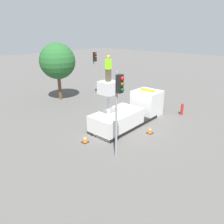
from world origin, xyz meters
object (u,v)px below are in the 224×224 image
(worker, at_px, (108,69))
(fire_hydrant, at_px, (182,109))
(traffic_cone_curbside, at_px, (150,130))
(bucket_truck, at_px, (130,113))
(traffic_light_pole, at_px, (118,99))
(traffic_cone_rear, at_px, (85,139))
(traffic_light_across, at_px, (95,65))
(tree_left_bg, at_px, (57,61))

(worker, bearing_deg, fire_hydrant, -18.64)
(worker, relative_size, traffic_cone_curbside, 2.95)
(bucket_truck, relative_size, traffic_light_pole, 1.41)
(fire_hydrant, height_order, traffic_cone_rear, fire_hydrant)
(bucket_truck, distance_m, fire_hydrant, 5.34)
(traffic_light_pole, xyz_separation_m, fire_hydrant, (9.46, 0.22, -3.19))
(traffic_light_across, bearing_deg, traffic_cone_curbside, -113.22)
(traffic_light_pole, relative_size, traffic_light_across, 1.02)
(traffic_cone_curbside, height_order, tree_left_bg, tree_left_bg)
(traffic_light_pole, xyz_separation_m, traffic_cone_curbside, (4.21, 0.35, -3.45))
(bucket_truck, distance_m, traffic_light_pole, 6.13)
(traffic_cone_rear, height_order, tree_left_bg, tree_left_bg)
(traffic_cone_rear, relative_size, tree_left_bg, 0.09)
(traffic_cone_curbside, distance_m, tree_left_bg, 12.90)
(bucket_truck, distance_m, traffic_cone_rear, 4.78)
(bucket_truck, relative_size, tree_left_bg, 1.21)
(traffic_light_pole, bearing_deg, bucket_truck, 29.50)
(worker, xyz_separation_m, fire_hydrant, (7.31, -2.47, -4.33))
(traffic_light_pole, relative_size, traffic_cone_curbside, 8.90)
(traffic_cone_curbside, bearing_deg, traffic_cone_rear, 147.97)
(traffic_light_pole, xyz_separation_m, tree_left_bg, (5.06, 12.61, 0.47))
(fire_hydrant, bearing_deg, tree_left_bg, 109.57)
(fire_hydrant, bearing_deg, worker, 161.36)
(tree_left_bg, bearing_deg, bucket_truck, -91.80)
(traffic_light_pole, distance_m, tree_left_bg, 13.59)
(fire_hydrant, distance_m, traffic_cone_rear, 9.84)
(traffic_cone_rear, bearing_deg, bucket_truck, -3.43)
(bucket_truck, distance_m, tree_left_bg, 10.46)
(bucket_truck, distance_m, traffic_cone_curbside, 2.48)
(traffic_light_across, relative_size, traffic_cone_curbside, 8.74)
(traffic_light_pole, distance_m, traffic_cone_curbside, 5.45)
(traffic_light_across, bearing_deg, worker, -129.12)
(traffic_light_across, xyz_separation_m, tree_left_bg, (-3.56, 1.97, 0.54))
(bucket_truck, relative_size, traffic_cone_curbside, 12.51)
(fire_hydrant, xyz_separation_m, tree_left_bg, (-4.40, 12.39, 3.66))
(traffic_light_across, height_order, traffic_cone_curbside, traffic_light_across)
(bucket_truck, height_order, tree_left_bg, tree_left_bg)
(traffic_cone_curbside, bearing_deg, fire_hydrant, -1.41)
(bucket_truck, relative_size, worker, 4.25)
(worker, distance_m, fire_hydrant, 8.85)
(traffic_light_pole, bearing_deg, fire_hydrant, 1.32)
(tree_left_bg, bearing_deg, traffic_cone_curbside, -93.97)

